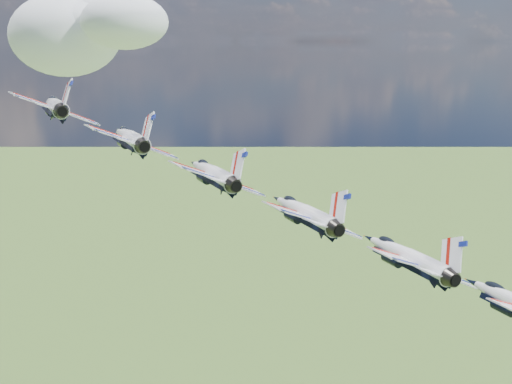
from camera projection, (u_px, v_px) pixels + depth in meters
name	position (u px, v px, depth m)	size (l,w,h in m)	color
cloud_far	(76.00, 22.00, 247.80)	(64.37, 50.57, 25.29)	white
jet_0	(54.00, 106.00, 80.86)	(10.61, 15.71, 4.69)	silver
jet_1	(129.00, 138.00, 77.06)	(10.61, 15.71, 4.69)	white
jet_2	(211.00, 173.00, 73.26)	(10.61, 15.71, 4.69)	white
jet_3	(303.00, 212.00, 69.45)	(10.61, 15.71, 4.69)	silver
jet_4	(405.00, 256.00, 65.65)	(10.61, 15.71, 4.69)	white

